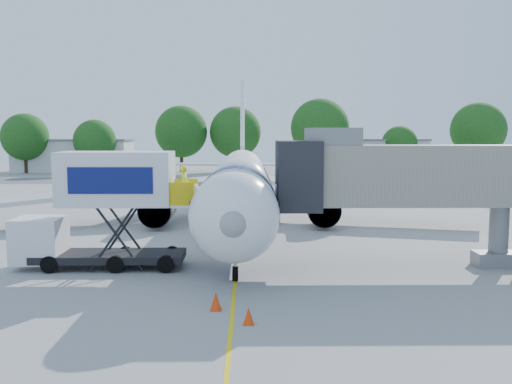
{
  "coord_description": "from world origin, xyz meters",
  "views": [
    {
      "loc": [
        0.59,
        -33.62,
        6.4
      ],
      "look_at": [
        0.98,
        -3.18,
        3.2
      ],
      "focal_mm": 40.0,
      "sensor_mm": 36.0,
      "label": 1
    }
  ],
  "objects_px": {
    "ground_tug": "(155,319)",
    "aircraft": "(240,184)",
    "jet_bridge": "(406,176)",
    "catering_hiloader": "(103,210)"
  },
  "relations": [
    {
      "from": "ground_tug",
      "to": "aircraft",
      "type": "bearing_deg",
      "value": 82.49
    },
    {
      "from": "jet_bridge",
      "to": "catering_hiloader",
      "type": "height_order",
      "value": "jet_bridge"
    },
    {
      "from": "jet_bridge",
      "to": "ground_tug",
      "type": "bearing_deg",
      "value": -136.18
    },
    {
      "from": "aircraft",
      "to": "catering_hiloader",
      "type": "bearing_deg",
      "value": -119.4
    },
    {
      "from": "ground_tug",
      "to": "jet_bridge",
      "type": "bearing_deg",
      "value": 42.47
    },
    {
      "from": "jet_bridge",
      "to": "catering_hiloader",
      "type": "xyz_separation_m",
      "value": [
        -14.26,
        -0.0,
        -1.58
      ]
    },
    {
      "from": "aircraft",
      "to": "jet_bridge",
      "type": "xyz_separation_m",
      "value": [
        7.99,
        -11.12,
        1.39
      ]
    },
    {
      "from": "jet_bridge",
      "to": "catering_hiloader",
      "type": "bearing_deg",
      "value": -179.99
    },
    {
      "from": "jet_bridge",
      "to": "ground_tug",
      "type": "height_order",
      "value": "jet_bridge"
    },
    {
      "from": "aircraft",
      "to": "catering_hiloader",
      "type": "xyz_separation_m",
      "value": [
        -6.27,
        -11.12,
        -0.19
      ]
    }
  ]
}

